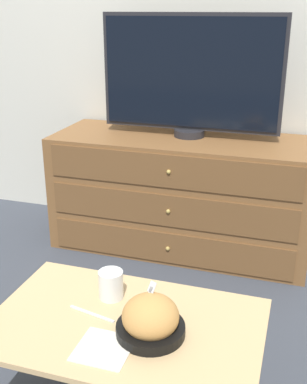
{
  "coord_description": "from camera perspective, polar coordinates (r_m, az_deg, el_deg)",
  "views": [
    {
      "loc": [
        0.8,
        -2.91,
        1.38
      ],
      "look_at": [
        0.29,
        -1.31,
        0.73
      ],
      "focal_mm": 45.0,
      "sensor_mm": 36.0,
      "label": 1
    }
  ],
  "objects": [
    {
      "name": "takeout_bowl",
      "position": [
        1.58,
        -0.36,
        -14.92
      ],
      "size": [
        0.22,
        0.22,
        0.16
      ],
      "color": "black",
      "rests_on": "coffee_table"
    },
    {
      "name": "drink_cup",
      "position": [
        1.77,
        -5.06,
        -11.05
      ],
      "size": [
        0.09,
        0.09,
        0.1
      ],
      "color": "beige",
      "rests_on": "coffee_table"
    },
    {
      "name": "coffee_table",
      "position": [
        1.69,
        -3.37,
        -16.68
      ],
      "size": [
        0.91,
        0.58,
        0.4
      ],
      "color": "tan",
      "rests_on": "ground_plane"
    },
    {
      "name": "tv",
      "position": [
        2.74,
        4.46,
        13.61
      ],
      "size": [
        1.02,
        0.18,
        0.67
      ],
      "color": "#232328",
      "rests_on": "dresser"
    },
    {
      "name": "ground_plane",
      "position": [
        3.32,
        2.07,
        -3.49
      ],
      "size": [
        12.0,
        12.0,
        0.0
      ],
      "primitive_type": "plane",
      "color": "#383D47"
    },
    {
      "name": "dresser",
      "position": [
        2.87,
        3.31,
        -0.15
      ],
      "size": [
        1.5,
        0.58,
        0.68
      ],
      "color": "brown",
      "rests_on": "ground_plane"
    },
    {
      "name": "knife",
      "position": [
        1.71,
        -7.32,
        -14.13
      ],
      "size": [
        0.18,
        0.05,
        0.01
      ],
      "color": "silver",
      "rests_on": "coffee_table"
    },
    {
      "name": "napkin",
      "position": [
        1.56,
        -5.91,
        -17.96
      ],
      "size": [
        0.17,
        0.17,
        0.0
      ],
      "color": "silver",
      "rests_on": "coffee_table"
    },
    {
      "name": "wall_back",
      "position": [
        3.04,
        2.54,
        19.56
      ],
      "size": [
        12.0,
        0.05,
        2.6
      ],
      "color": "silver",
      "rests_on": "ground_plane"
    }
  ]
}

